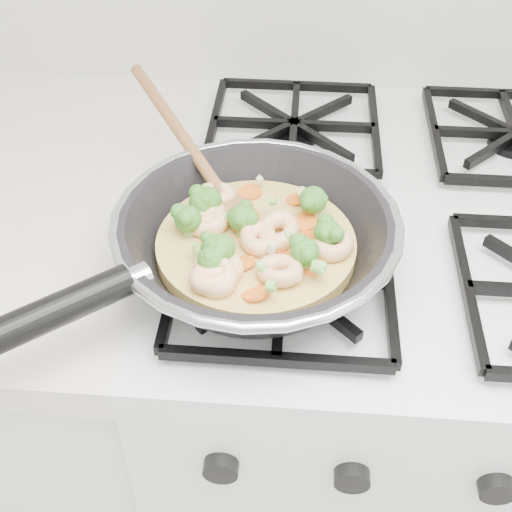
{
  "coord_description": "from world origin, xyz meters",
  "views": [
    {
      "loc": [
        -0.14,
        1.04,
        1.41
      ],
      "look_at": [
        -0.18,
        1.57,
        0.93
      ],
      "focal_mm": 47.43,
      "sensor_mm": 36.0,
      "label": 1
    }
  ],
  "objects": [
    {
      "name": "stove",
      "position": [
        0.0,
        1.7,
        0.46
      ],
      "size": [
        0.6,
        0.6,
        0.92
      ],
      "color": "white",
      "rests_on": "ground"
    },
    {
      "name": "skillet",
      "position": [
        -0.19,
        1.56,
        0.96
      ],
      "size": [
        0.41,
        0.47,
        0.1
      ],
      "rotation": [
        0.0,
        0.0,
        0.39
      ],
      "color": "black",
      "rests_on": "stove"
    }
  ]
}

